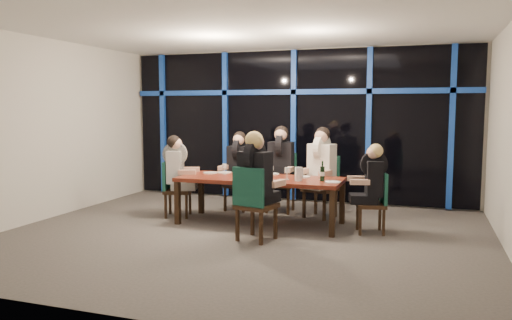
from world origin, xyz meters
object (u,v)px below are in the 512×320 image
at_px(chair_end_left, 173,186).
at_px(diner_far_left, 238,159).
at_px(chair_far_mid, 282,179).
at_px(diner_end_right, 372,175).
at_px(dining_table, 260,182).
at_px(diner_end_left, 177,164).
at_px(chair_far_right, 323,183).
at_px(diner_far_mid, 280,156).
at_px(chair_near_mid, 253,200).
at_px(diner_far_right, 321,159).
at_px(diner_near_mid, 256,170).
at_px(chair_far_left, 240,180).
at_px(chair_end_right, 376,199).
at_px(water_pitcher, 299,174).
at_px(wine_bottle, 322,173).

height_order(chair_end_left, diner_far_left, diner_far_left).
height_order(chair_far_mid, diner_end_right, diner_end_right).
xyz_separation_m(dining_table, diner_far_left, (-0.72, 0.92, 0.25)).
xyz_separation_m(diner_far_left, diner_end_left, (-0.79, -0.85, -0.02)).
bearing_deg(chair_far_right, diner_far_left, -163.60).
bearing_deg(diner_far_mid, diner_far_left, -175.44).
relative_size(chair_end_left, chair_near_mid, 0.91).
height_order(diner_far_right, diner_near_mid, diner_near_mid).
xyz_separation_m(chair_far_left, diner_far_right, (1.52, -0.21, 0.45)).
height_order(chair_far_mid, chair_near_mid, same).
xyz_separation_m(chair_far_right, diner_far_right, (-0.03, -0.08, 0.41)).
bearing_deg(chair_far_mid, diner_end_right, -34.60).
height_order(chair_end_right, diner_far_left, diner_far_left).
relative_size(chair_far_right, diner_end_left, 1.13).
bearing_deg(diner_end_left, diner_far_mid, -75.58).
xyz_separation_m(dining_table, chair_far_left, (-0.71, 1.00, -0.14)).
relative_size(chair_end_left, water_pitcher, 4.49).
height_order(diner_far_right, diner_end_left, diner_far_right).
distance_m(chair_end_left, diner_near_mid, 2.14).
relative_size(diner_far_left, diner_far_mid, 0.93).
relative_size(chair_near_mid, diner_end_right, 1.18).
xyz_separation_m(chair_far_left, wine_bottle, (1.73, -1.07, 0.32)).
bearing_deg(dining_table, chair_far_left, 125.48).
bearing_deg(diner_far_right, wine_bottle, -58.55).
relative_size(diner_far_left, diner_end_right, 1.07).
height_order(dining_table, diner_far_left, diner_far_left).
distance_m(chair_far_left, chair_end_right, 2.71).
bearing_deg(diner_far_right, water_pitcher, -80.26).
relative_size(diner_end_left, diner_near_mid, 0.91).
xyz_separation_m(chair_far_mid, wine_bottle, (0.97, -1.15, 0.28)).
distance_m(chair_end_left, diner_far_right, 2.55).
bearing_deg(diner_end_right, chair_near_mid, -70.04).
bearing_deg(diner_end_right, dining_table, -104.65).
distance_m(diner_far_mid, diner_end_right, 1.97).
bearing_deg(water_pitcher, diner_far_mid, 114.85).
bearing_deg(water_pitcher, wine_bottle, 13.28).
bearing_deg(chair_far_right, diner_far_mid, -171.08).
bearing_deg(diner_end_right, diner_far_right, -145.13).
xyz_separation_m(chair_near_mid, diner_far_mid, (-0.19, 2.03, 0.41)).
relative_size(chair_near_mid, diner_near_mid, 1.03).
distance_m(diner_end_left, diner_end_right, 3.24).
xyz_separation_m(chair_far_left, diner_near_mid, (0.97, -1.94, 0.45)).
relative_size(dining_table, chair_far_left, 2.67).
distance_m(dining_table, diner_far_mid, 1.05).
height_order(chair_end_right, diner_far_mid, diner_far_mid).
bearing_deg(diner_far_right, dining_table, -117.69).
relative_size(chair_far_mid, diner_near_mid, 1.03).
bearing_deg(diner_far_right, diner_near_mid, -89.52).
height_order(chair_far_right, diner_end_right, diner_end_right).
relative_size(chair_far_left, chair_far_right, 0.93).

